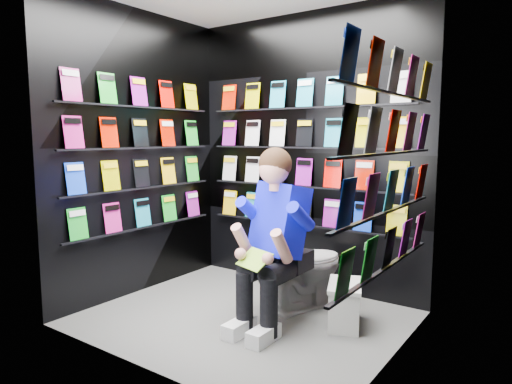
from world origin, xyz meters
The scene contains 13 objects.
floor centered at (0.00, 0.00, 0.00)m, with size 2.40×2.40×0.00m, color slate.
wall_back centered at (0.00, 1.00, 1.30)m, with size 2.40×0.04×2.60m, color black.
wall_front centered at (0.00, -1.00, 1.30)m, with size 2.40×0.04×2.60m, color black.
wall_left centered at (-1.20, 0.00, 1.30)m, with size 0.04×2.00×2.60m, color black.
wall_right centered at (1.20, 0.00, 1.30)m, with size 0.04×2.00×2.60m, color black.
comics_back centered at (0.00, 0.97, 1.31)m, with size 2.10×0.06×1.37m, color #C41300, non-canonical shape.
comics_left centered at (-1.17, 0.00, 1.31)m, with size 0.06×1.70×1.37m, color #C41300, non-canonical shape.
comics_right centered at (1.17, 0.00, 1.31)m, with size 0.06×1.70×1.37m, color #C41300, non-canonical shape.
toilet centered at (0.27, 0.50, 0.37)m, with size 0.42×0.75×0.73m, color white.
longbox centered at (0.72, 0.34, 0.15)m, with size 0.22×0.41×0.31m, color silver.
longbox_lid centered at (0.72, 0.34, 0.32)m, with size 0.24×0.43×0.03m, color silver.
reader centered at (0.27, 0.12, 0.80)m, with size 0.57×0.83×1.52m, color #0C0EE5, non-canonical shape.
held_comic centered at (0.27, -0.23, 0.58)m, with size 0.27×0.01×0.18m, color #2E944F.
Camera 1 is at (2.11, -2.82, 1.46)m, focal length 32.00 mm.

